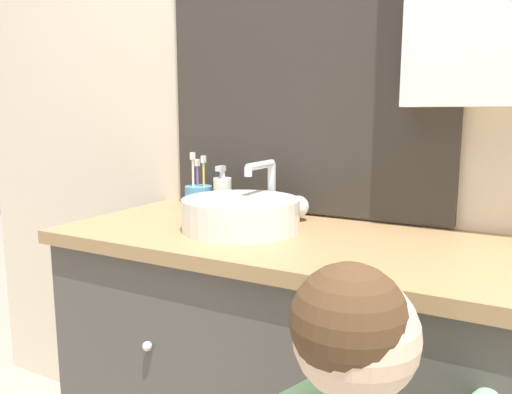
% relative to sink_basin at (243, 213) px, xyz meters
% --- Properties ---
extents(wall_back, '(3.20, 0.18, 2.50)m').
position_rel_sink_basin_xyz_m(wall_back, '(0.20, 0.29, 0.35)').
color(wall_back, beige).
rests_on(wall_back, ground_plane).
extents(sink_basin, '(0.31, 0.37, 0.17)m').
position_rel_sink_basin_xyz_m(sink_basin, '(0.00, 0.00, 0.00)').
color(sink_basin, white).
rests_on(sink_basin, vanity_counter).
extents(toothbrush_holder, '(0.09, 0.09, 0.18)m').
position_rel_sink_basin_xyz_m(toothbrush_holder, '(-0.26, 0.17, -0.00)').
color(toothbrush_holder, '#4C93C6').
rests_on(toothbrush_holder, vanity_counter).
extents(soap_dispenser, '(0.06, 0.06, 0.15)m').
position_rel_sink_basin_xyz_m(soap_dispenser, '(-0.17, 0.16, 0.01)').
color(soap_dispenser, white).
rests_on(soap_dispenser, vanity_counter).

